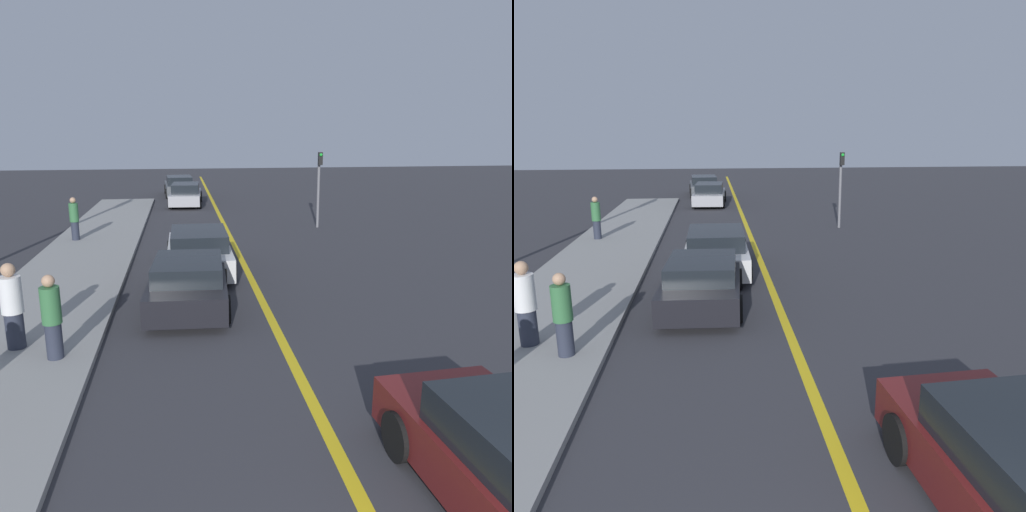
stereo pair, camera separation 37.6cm
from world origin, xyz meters
The scene contains 10 objects.
road_center_line centered at (0.00, 18.00, 0.00)m, with size 0.20×60.00×0.01m.
sidewalk_left centered at (-5.28, 15.13, 0.06)m, with size 3.25×30.27×0.13m.
car_ahead_center centered at (-1.85, 9.61, 0.61)m, with size 2.12×4.02×1.24m.
car_far_distant centered at (-1.47, 12.81, 0.65)m, with size 2.02×4.27×1.33m.
car_parked_left_lot centered at (-1.68, 27.75, 0.64)m, with size 2.07×4.58×1.31m.
car_oncoming_far centered at (-2.05, 32.56, 0.65)m, with size 2.16×4.66×1.35m.
pedestrian_mid_group centered at (-4.35, 6.80, 0.92)m, with size 0.35×0.35×1.59m.
pedestrian_far_standing centered at (-5.20, 7.40, 0.96)m, with size 0.40×0.40×1.69m.
pedestrian_by_sign centered at (-6.07, 17.71, 0.96)m, with size 0.35×0.35×1.66m.
traffic_light centered at (4.15, 19.54, 2.11)m, with size 0.18×0.40×3.37m.
Camera 1 is at (-1.95, -2.16, 4.16)m, focal length 35.00 mm.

